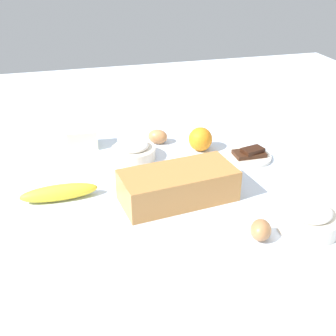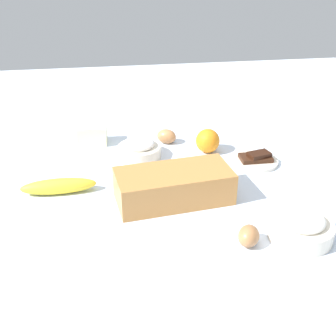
# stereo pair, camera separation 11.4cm
# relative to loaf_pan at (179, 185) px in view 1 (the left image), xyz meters

# --- Properties ---
(ground_plane) EXTENTS (2.40, 2.40, 0.02)m
(ground_plane) POSITION_rel_loaf_pan_xyz_m (-0.00, 0.09, -0.05)
(ground_plane) COLOR silver
(loaf_pan) EXTENTS (0.29, 0.16, 0.08)m
(loaf_pan) POSITION_rel_loaf_pan_xyz_m (0.00, 0.00, 0.00)
(loaf_pan) COLOR #B77A3D
(loaf_pan) RESTS_ON ground_plane
(flour_bowl) EXTENTS (0.14, 0.14, 0.06)m
(flour_bowl) POSITION_rel_loaf_pan_xyz_m (0.24, -0.19, -0.01)
(flour_bowl) COLOR silver
(flour_bowl) RESTS_ON ground_plane
(sugar_bowl) EXTENTS (0.13, 0.13, 0.06)m
(sugar_bowl) POSITION_rel_loaf_pan_xyz_m (-0.06, 0.25, -0.02)
(sugar_bowl) COLOR silver
(sugar_bowl) RESTS_ON ground_plane
(banana) EXTENTS (0.19, 0.05, 0.04)m
(banana) POSITION_rel_loaf_pan_xyz_m (-0.29, 0.08, -0.02)
(banana) COLOR yellow
(banana) RESTS_ON ground_plane
(orange_fruit) EXTENTS (0.07, 0.07, 0.07)m
(orange_fruit) POSITION_rel_loaf_pan_xyz_m (0.14, 0.26, -0.01)
(orange_fruit) COLOR orange
(orange_fruit) RESTS_ON ground_plane
(butter_block) EXTENTS (0.09, 0.07, 0.06)m
(butter_block) POSITION_rel_loaf_pan_xyz_m (-0.20, 0.37, -0.01)
(butter_block) COLOR #F4EDB2
(butter_block) RESTS_ON ground_plane
(egg_near_butter) EXTENTS (0.08, 0.07, 0.05)m
(egg_near_butter) POSITION_rel_loaf_pan_xyz_m (0.03, 0.34, -0.02)
(egg_near_butter) COLOR #B87C4B
(egg_near_butter) RESTS_ON ground_plane
(egg_beside_bowl) EXTENTS (0.07, 0.07, 0.04)m
(egg_beside_bowl) POSITION_rel_loaf_pan_xyz_m (0.13, -0.20, -0.02)
(egg_beside_bowl) COLOR #A77044
(egg_beside_bowl) RESTS_ON ground_plane
(chocolate_plate) EXTENTS (0.13, 0.13, 0.03)m
(chocolate_plate) POSITION_rel_loaf_pan_xyz_m (0.27, 0.16, -0.03)
(chocolate_plate) COLOR silver
(chocolate_plate) RESTS_ON ground_plane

